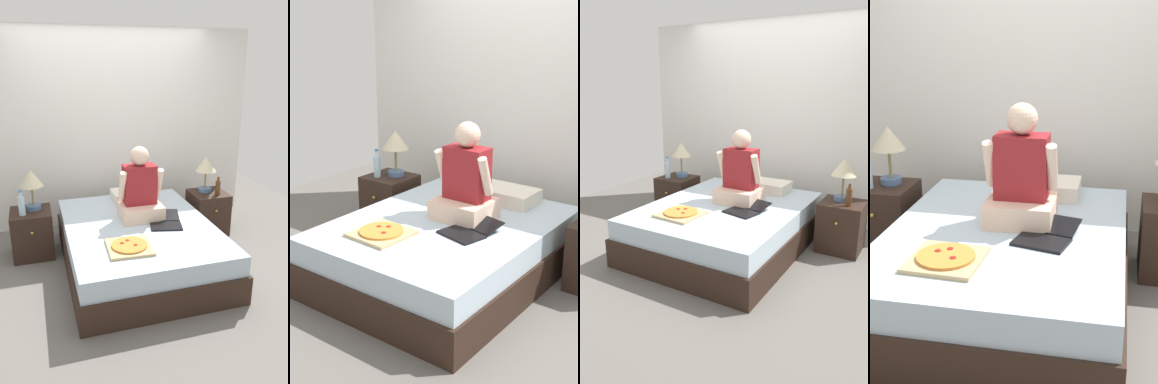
# 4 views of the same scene
# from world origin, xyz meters

# --- Properties ---
(ground_plane) EXTENTS (5.80, 5.80, 0.00)m
(ground_plane) POSITION_xyz_m (0.00, 0.00, 0.00)
(ground_plane) COLOR #66605B
(wall_back) EXTENTS (3.80, 0.12, 2.50)m
(wall_back) POSITION_xyz_m (0.00, 1.35, 1.25)
(wall_back) COLOR silver
(wall_back) RESTS_ON ground
(bed) EXTENTS (1.54, 1.99, 0.48)m
(bed) POSITION_xyz_m (0.00, 0.00, 0.24)
(bed) COLOR black
(bed) RESTS_ON ground
(nightstand_left) EXTENTS (0.44, 0.47, 0.53)m
(nightstand_left) POSITION_xyz_m (-1.08, 0.56, 0.27)
(nightstand_left) COLOR black
(nightstand_left) RESTS_ON ground
(lamp_on_left_nightstand) EXTENTS (0.26, 0.26, 0.45)m
(lamp_on_left_nightstand) POSITION_xyz_m (-1.04, 0.61, 0.86)
(lamp_on_left_nightstand) COLOR #4C6B93
(lamp_on_left_nightstand) RESTS_ON nightstand_left
(water_bottle) EXTENTS (0.07, 0.07, 0.28)m
(water_bottle) POSITION_xyz_m (-1.16, 0.47, 0.64)
(water_bottle) COLOR silver
(water_bottle) RESTS_ON nightstand_left
(nightstand_right) EXTENTS (0.44, 0.47, 0.53)m
(nightstand_right) POSITION_xyz_m (1.08, 0.56, 0.27)
(nightstand_right) COLOR black
(nightstand_right) RESTS_ON ground
(lamp_on_right_nightstand) EXTENTS (0.26, 0.26, 0.45)m
(lamp_on_right_nightstand) POSITION_xyz_m (1.05, 0.61, 0.86)
(lamp_on_right_nightstand) COLOR #4C6B93
(lamp_on_right_nightstand) RESTS_ON nightstand_right
(beer_bottle) EXTENTS (0.06, 0.06, 0.23)m
(beer_bottle) POSITION_xyz_m (1.15, 0.46, 0.63)
(beer_bottle) COLOR #512D14
(beer_bottle) RESTS_ON nightstand_right
(pillow) EXTENTS (0.52, 0.34, 0.12)m
(pillow) POSITION_xyz_m (0.14, 0.71, 0.54)
(pillow) COLOR silver
(pillow) RESTS_ON bed
(person_seated) EXTENTS (0.47, 0.40, 0.78)m
(person_seated) POSITION_xyz_m (0.07, 0.17, 0.77)
(person_seated) COLOR beige
(person_seated) RESTS_ON bed
(laptop) EXTENTS (0.40, 0.48, 0.07)m
(laptop) POSITION_xyz_m (0.27, -0.09, 0.50)
(laptop) COLOR black
(laptop) RESTS_ON bed
(pizza_box) EXTENTS (0.42, 0.42, 0.05)m
(pizza_box) POSITION_xyz_m (-0.23, -0.50, 0.50)
(pizza_box) COLOR tan
(pizza_box) RESTS_ON bed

